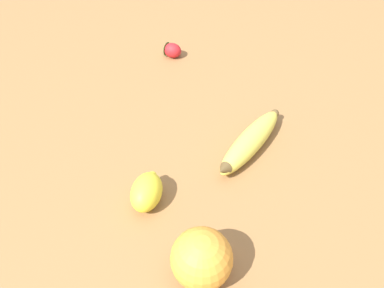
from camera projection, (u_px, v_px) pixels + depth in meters
The scene contains 5 objects.
ground_plane at pixel (208, 133), 0.74m from camera, with size 3.00×3.00×0.00m, color olive.
banana at pixel (250, 142), 0.70m from camera, with size 0.08×0.22×0.04m.
orange at pixel (202, 258), 0.51m from camera, with size 0.09×0.09×0.09m.
strawberry at pixel (171, 50), 0.93m from camera, with size 0.06×0.05×0.04m.
lemon at pixel (147, 192), 0.61m from camera, with size 0.08×0.09×0.05m.
Camera 1 is at (-0.36, 0.40, 0.51)m, focal length 35.00 mm.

